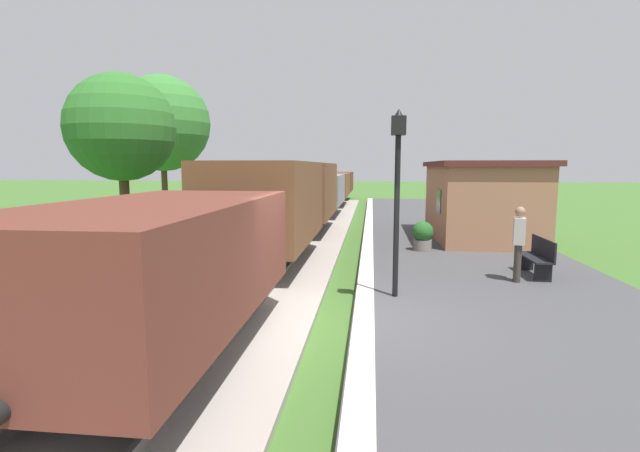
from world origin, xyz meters
The scene contains 14 objects.
ground_plane centered at (0.00, 0.00, 0.00)m, with size 160.00×160.00×0.00m, color #3D6628.
platform_slab centered at (3.20, 0.00, 0.12)m, with size 6.00×60.00×0.25m, color #424244.
platform_edge_stripe centered at (0.40, 0.00, 0.25)m, with size 0.36×60.00×0.01m, color silver.
track_ballast centered at (-2.40, 0.00, 0.06)m, with size 3.80×60.00×0.12m, color #9E9389.
rail_near centered at (-1.68, 0.00, 0.19)m, with size 0.07×60.00×0.14m, color slate.
rail_far centered at (-3.12, 0.00, 0.19)m, with size 0.07×60.00×0.14m, color slate.
freight_train centered at (-2.40, 14.16, 1.51)m, with size 2.50×39.20×2.72m.
station_hut centered at (4.40, 9.37, 1.65)m, with size 3.50×5.80×2.78m.
bench_near_hut centered at (4.46, 3.58, 0.72)m, with size 0.42×1.50×0.91m.
person_waiting centered at (3.82, 2.96, 1.18)m, with size 0.32×0.42×1.71m.
potted_planter centered at (2.10, 6.67, 0.72)m, with size 0.64×0.64×0.92m.
lamp_post_near centered at (1.00, 1.43, 2.80)m, with size 0.28×0.28×3.70m.
tree_trackside_mid centered at (-6.68, 5.01, 3.94)m, with size 3.07×3.07×5.49m.
tree_trackside_far centered at (-9.37, 13.38, 4.85)m, with size 4.48×4.48×7.10m.
Camera 1 is at (0.50, -7.67, 2.85)m, focal length 25.72 mm.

